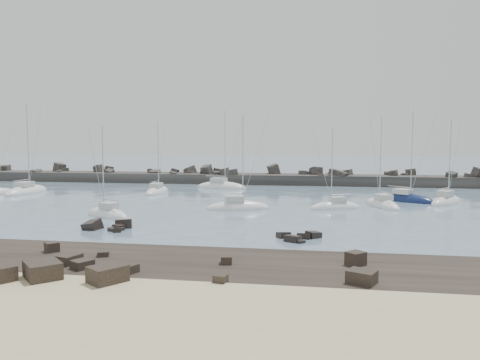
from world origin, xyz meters
name	(u,v)px	position (x,y,z in m)	size (l,w,h in m)	color
ground	(177,215)	(0.00, 0.00, 0.00)	(400.00, 400.00, 0.00)	slate
rock_shelf	(79,268)	(0.06, -22.00, 0.02)	(140.00, 12.34, 2.08)	black
rock_cluster_near	(110,228)	(-3.83, -8.98, 0.09)	(4.43, 3.60, 1.76)	black
rock_cluster_far	(300,238)	(13.97, -10.45, 0.04)	(3.97, 3.49, 1.24)	black
breakwater	(199,181)	(-7.19, 38.02, 0.32)	(115.00, 6.92, 5.18)	#2C2A27
sailboat_1	(27,192)	(-29.59, 16.82, 0.15)	(3.39, 9.61, 14.97)	white
sailboat_2	(157,192)	(-9.32, 20.11, 0.14)	(2.69, 7.66, 12.08)	white
sailboat_3	(221,187)	(-0.84, 28.68, 0.15)	(9.41, 4.55, 14.31)	white
sailboat_4	(107,215)	(-7.18, -2.30, 0.14)	(6.76, 5.00, 10.69)	white
sailboat_5	(238,208)	(5.98, 5.22, 0.14)	(8.03, 4.51, 12.27)	white
sailboat_6	(406,200)	(27.32, 16.03, 0.14)	(8.17, 7.14, 13.20)	#101D45
sailboat_7	(335,208)	(17.62, 7.52, 0.14)	(6.78, 4.44, 10.47)	white
sailboat_8	(382,205)	(23.45, 10.34, 0.14)	(4.91, 7.99, 12.21)	white
sailboat_10	(446,202)	(32.13, 14.43, 0.16)	(6.32, 7.19, 11.90)	white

